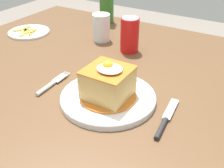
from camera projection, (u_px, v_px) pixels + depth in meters
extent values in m
cube|color=brown|center=(111.00, 80.00, 0.86)|extent=(1.31, 1.00, 0.04)
cylinder|color=brown|center=(65.00, 77.00, 1.61)|extent=(0.07, 0.07, 0.70)
cylinder|color=white|center=(108.00, 99.00, 0.73)|extent=(0.26, 0.26, 0.01)
torus|color=white|center=(108.00, 96.00, 0.72)|extent=(0.26, 0.26, 0.01)
cylinder|color=#C66B23|center=(108.00, 96.00, 0.72)|extent=(0.15, 0.15, 0.01)
cube|color=tan|center=(108.00, 83.00, 0.70)|extent=(0.11, 0.11, 0.07)
cube|color=#C66B23|center=(108.00, 70.00, 0.68)|extent=(0.11, 0.11, 0.00)
ellipsoid|color=white|center=(110.00, 69.00, 0.67)|extent=(0.07, 0.06, 0.01)
sphere|color=yellow|center=(108.00, 66.00, 0.67)|extent=(0.03, 0.03, 0.03)
cylinder|color=silver|center=(46.00, 88.00, 0.77)|extent=(0.02, 0.08, 0.01)
cube|color=silver|center=(60.00, 78.00, 0.82)|extent=(0.02, 0.05, 0.00)
cylinder|color=silver|center=(67.00, 75.00, 0.83)|extent=(0.00, 0.03, 0.00)
cylinder|color=silver|center=(65.00, 74.00, 0.84)|extent=(0.00, 0.03, 0.00)
cylinder|color=silver|center=(63.00, 74.00, 0.84)|extent=(0.00, 0.03, 0.00)
cylinder|color=#262628|center=(161.00, 128.00, 0.62)|extent=(0.02, 0.08, 0.01)
cube|color=silver|center=(171.00, 109.00, 0.68)|extent=(0.03, 0.09, 0.00)
cylinder|color=red|center=(130.00, 35.00, 0.96)|extent=(0.07, 0.07, 0.12)
cylinder|color=silver|center=(130.00, 18.00, 0.93)|extent=(0.06, 0.06, 0.00)
cylinder|color=#2D6B23|center=(107.00, 6.00, 1.23)|extent=(0.06, 0.06, 0.15)
cylinder|color=#3F2314|center=(101.00, 33.00, 1.07)|extent=(0.06, 0.06, 0.06)
cylinder|color=silver|center=(101.00, 28.00, 1.06)|extent=(0.07, 0.07, 0.10)
cylinder|color=white|center=(29.00, 32.00, 1.15)|extent=(0.17, 0.17, 0.01)
cube|color=#EAC64C|center=(23.00, 32.00, 1.12)|extent=(0.04, 0.04, 0.01)
cube|color=#EAC64C|center=(28.00, 32.00, 1.13)|extent=(0.06, 0.02, 0.01)
cube|color=#EAC64C|center=(29.00, 30.00, 1.14)|extent=(0.06, 0.01, 0.01)
cube|color=#EAC64C|center=(26.00, 30.00, 1.15)|extent=(0.04, 0.04, 0.01)
cube|color=#EAC64C|center=(30.00, 30.00, 1.14)|extent=(0.05, 0.03, 0.01)
cube|color=#EAC64C|center=(24.00, 34.00, 1.10)|extent=(0.01, 0.05, 0.01)
cube|color=#EAC64C|center=(25.00, 28.00, 1.16)|extent=(0.01, 0.05, 0.01)
cube|color=#EAC64C|center=(21.00, 30.00, 1.14)|extent=(0.05, 0.06, 0.01)
cube|color=#EAC64C|center=(31.00, 33.00, 1.12)|extent=(0.03, 0.05, 0.01)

